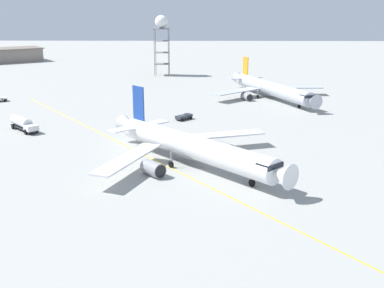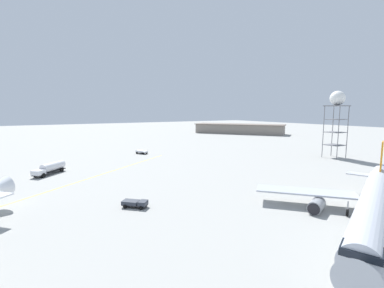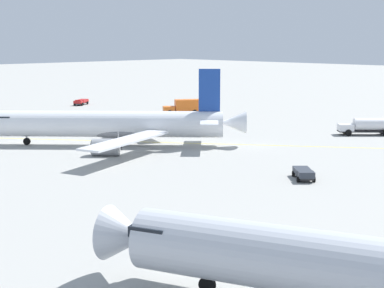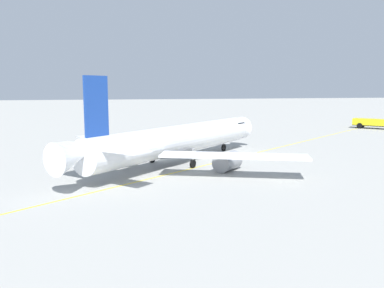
{
  "view_description": "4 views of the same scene",
  "coord_description": "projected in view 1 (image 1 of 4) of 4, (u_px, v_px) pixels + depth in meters",
  "views": [
    {
      "loc": [
        -2.53,
        -76.29,
        25.51
      ],
      "look_at": [
        -3.84,
        -5.23,
        4.59
      ],
      "focal_mm": 43.54,
      "sensor_mm": 36.0,
      "label": 1
    },
    {
      "loc": [
        36.31,
        16.29,
        16.35
      ],
      "look_at": [
        -7.02,
        42.29,
        9.97
      ],
      "focal_mm": 25.34,
      "sensor_mm": 36.0,
      "label": 2
    },
    {
      "loc": [
        48.07,
        67.7,
        15.71
      ],
      "look_at": [
        -3.75,
        15.13,
        2.45
      ],
      "focal_mm": 54.01,
      "sensor_mm": 36.0,
      "label": 3
    },
    {
      "loc": [
        -56.2,
        8.12,
        10.35
      ],
      "look_at": [
        -0.01,
        -5.15,
        2.07
      ],
      "focal_mm": 36.79,
      "sensor_mm": 36.0,
      "label": 4
    }
  ],
  "objects": [
    {
      "name": "taxiway_centreline",
      "position": [
        183.0,
        174.0,
        74.13
      ],
      "size": [
        94.56,
        126.93,
        0.01
      ],
      "rotation": [
        0.0,
        0.0,
        5.35
      ],
      "color": "yellow",
      "rests_on": "ground_plane"
    },
    {
      "name": "fuel_tanker_truck",
      "position": [
        23.0,
        123.0,
        99.93
      ],
      "size": [
        8.22,
        8.3,
        2.87
      ],
      "rotation": [
        0.0,
        0.0,
        5.49
      ],
      "color": "#232326",
      "rests_on": "ground_plane"
    },
    {
      "name": "baggage_truck_truck",
      "position": [
        184.0,
        117.0,
        109.7
      ],
      "size": [
        4.18,
        4.26,
        1.22
      ],
      "rotation": [
        0.0,
        0.0,
        0.81
      ],
      "color": "#232326",
      "rests_on": "ground_plane"
    },
    {
      "name": "airliner_main",
      "position": [
        191.0,
        147.0,
        77.59
      ],
      "size": [
        30.71,
        31.66,
        11.62
      ],
      "rotation": [
        0.0,
        0.0,
        5.47
      ],
      "color": "white",
      "rests_on": "ground_plane"
    },
    {
      "name": "radar_tower",
      "position": [
        161.0,
        26.0,
        176.82
      ],
      "size": [
        6.13,
        6.13,
        22.7
      ],
      "color": "slate",
      "rests_on": "ground_plane"
    },
    {
      "name": "ground_plane",
      "position": [
        215.0,
        161.0,
        80.33
      ],
      "size": [
        600.0,
        600.0,
        0.0
      ],
      "primitive_type": "plane",
      "color": "#9E9E99"
    },
    {
      "name": "airliner_secondary",
      "position": [
        271.0,
        89.0,
        134.58
      ],
      "size": [
        34.07,
        41.85,
        10.56
      ],
      "rotation": [
        0.0,
        0.0,
        5.1
      ],
      "color": "#B2B7C1",
      "rests_on": "ground_plane"
    }
  ]
}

